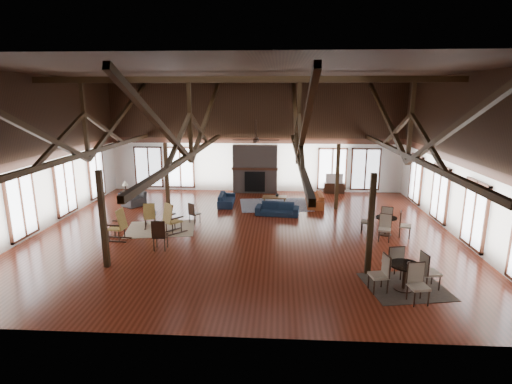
# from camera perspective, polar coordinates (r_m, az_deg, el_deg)

# --- Properties ---
(floor) EXTENTS (16.00, 16.00, 0.00)m
(floor) POSITION_cam_1_polar(r_m,az_deg,el_deg) (15.69, -1.62, -5.71)
(floor) COLOR maroon
(floor) RESTS_ON ground
(ceiling) EXTENTS (16.00, 14.00, 0.02)m
(ceiling) POSITION_cam_1_polar(r_m,az_deg,el_deg) (14.84, -1.78, 16.73)
(ceiling) COLOR black
(ceiling) RESTS_ON wall_back
(wall_back) EXTENTS (16.00, 0.02, 6.00)m
(wall_back) POSITION_cam_1_polar(r_m,az_deg,el_deg) (21.90, -0.08, 7.86)
(wall_back) COLOR white
(wall_back) RESTS_ON floor
(wall_front) EXTENTS (16.00, 0.02, 6.00)m
(wall_front) POSITION_cam_1_polar(r_m,az_deg,el_deg) (8.16, -6.03, -2.00)
(wall_front) COLOR white
(wall_front) RESTS_ON floor
(wall_left) EXTENTS (0.02, 14.00, 6.00)m
(wall_left) POSITION_cam_1_polar(r_m,az_deg,el_deg) (17.59, -28.75, 4.78)
(wall_left) COLOR white
(wall_left) RESTS_ON floor
(wall_right) EXTENTS (0.02, 14.00, 6.00)m
(wall_right) POSITION_cam_1_polar(r_m,az_deg,el_deg) (16.34, 27.57, 4.37)
(wall_right) COLOR white
(wall_right) RESTS_ON floor
(roof_truss) EXTENTS (15.60, 14.07, 3.14)m
(roof_truss) POSITION_cam_1_polar(r_m,az_deg,el_deg) (14.86, -1.73, 9.12)
(roof_truss) COLOR black
(roof_truss) RESTS_ON wall_back
(post_grid) EXTENTS (8.16, 7.16, 3.05)m
(post_grid) POSITION_cam_1_polar(r_m,az_deg,el_deg) (15.26, -1.66, -0.30)
(post_grid) COLOR black
(post_grid) RESTS_ON floor
(fireplace) EXTENTS (2.50, 0.69, 2.60)m
(fireplace) POSITION_cam_1_polar(r_m,az_deg,el_deg) (21.82, -0.13, 3.29)
(fireplace) COLOR #64544C
(fireplace) RESTS_ON floor
(ceiling_fan) EXTENTS (1.60, 1.60, 0.75)m
(ceiling_fan) POSITION_cam_1_polar(r_m,az_deg,el_deg) (13.86, -0.01, 7.58)
(ceiling_fan) COLOR black
(ceiling_fan) RESTS_ON roof_truss
(sofa_navy_front) EXTENTS (1.99, 0.98, 0.56)m
(sofa_navy_front) POSITION_cam_1_polar(r_m,az_deg,el_deg) (17.79, 3.05, -2.44)
(sofa_navy_front) COLOR #132034
(sofa_navy_front) RESTS_ON floor
(sofa_navy_left) EXTENTS (1.85, 0.77, 0.53)m
(sofa_navy_left) POSITION_cam_1_polar(r_m,az_deg,el_deg) (19.54, -4.23, -1.03)
(sofa_navy_left) COLOR #142037
(sofa_navy_left) RESTS_ON floor
(sofa_orange) EXTENTS (2.04, 0.83, 0.59)m
(sofa_orange) POSITION_cam_1_polar(r_m,az_deg,el_deg) (19.56, 8.37, -1.04)
(sofa_orange) COLOR brown
(sofa_orange) RESTS_ON floor
(coffee_table) EXTENTS (1.18, 0.62, 0.44)m
(coffee_table) POSITION_cam_1_polar(r_m,az_deg,el_deg) (19.32, 2.66, -0.81)
(coffee_table) COLOR brown
(coffee_table) RESTS_ON floor
(vase) EXTENTS (0.18, 0.18, 0.18)m
(vase) POSITION_cam_1_polar(r_m,az_deg,el_deg) (19.31, 3.04, -0.37)
(vase) COLOR #B2B2B2
(vase) RESTS_ON coffee_table
(armchair) EXTENTS (1.29, 1.34, 0.66)m
(armchair) POSITION_cam_1_polar(r_m,az_deg,el_deg) (20.21, -17.18, -0.93)
(armchair) COLOR #303033
(armchair) RESTS_ON floor
(side_table_lamp) EXTENTS (0.42, 0.42, 1.09)m
(side_table_lamp) POSITION_cam_1_polar(r_m,az_deg,el_deg) (20.97, -18.09, -0.26)
(side_table_lamp) COLOR black
(side_table_lamp) RESTS_ON floor
(rocking_chair_a) EXTENTS (0.60, 0.87, 1.02)m
(rocking_chair_a) POSITION_cam_1_polar(r_m,az_deg,el_deg) (16.62, -14.94, -3.33)
(rocking_chair_a) COLOR #A0823C
(rocking_chair_a) RESTS_ON floor
(rocking_chair_b) EXTENTS (0.99, 1.03, 1.20)m
(rocking_chair_b) POSITION_cam_1_polar(r_m,az_deg,el_deg) (15.69, -12.07, -3.84)
(rocking_chair_b) COLOR #A0823C
(rocking_chair_b) RESTS_ON floor
(rocking_chair_c) EXTENTS (0.96, 0.58, 1.19)m
(rocking_chair_c) POSITION_cam_1_polar(r_m,az_deg,el_deg) (15.47, -18.99, -4.58)
(rocking_chair_c) COLOR #A0823C
(rocking_chair_c) RESTS_ON floor
(side_chair_a) EXTENTS (0.52, 0.52, 0.88)m
(side_chair_a) POSITION_cam_1_polar(r_m,az_deg,el_deg) (16.76, -8.99, -2.78)
(side_chair_a) COLOR black
(side_chair_a) RESTS_ON floor
(side_chair_b) EXTENTS (0.48, 0.48, 1.09)m
(side_chair_b) POSITION_cam_1_polar(r_m,az_deg,el_deg) (14.04, -13.65, -5.72)
(side_chair_b) COLOR black
(side_chair_b) RESTS_ON floor
(cafe_table_near) EXTENTS (2.01, 2.01, 1.03)m
(cafe_table_near) POSITION_cam_1_polar(r_m,az_deg,el_deg) (11.78, 20.48, -10.67)
(cafe_table_near) COLOR black
(cafe_table_near) RESTS_ON floor
(cafe_table_far) EXTENTS (1.89, 1.89, 0.97)m
(cafe_table_far) POSITION_cam_1_polar(r_m,az_deg,el_deg) (16.01, 18.05, -4.18)
(cafe_table_far) COLOR black
(cafe_table_far) RESTS_ON floor
(cup_near) EXTENTS (0.13, 0.13, 0.09)m
(cup_near) POSITION_cam_1_polar(r_m,az_deg,el_deg) (11.66, 21.04, -9.54)
(cup_near) COLOR #B2B2B2
(cup_near) RESTS_ON cafe_table_near
(cup_far) EXTENTS (0.14, 0.14, 0.09)m
(cup_far) POSITION_cam_1_polar(r_m,az_deg,el_deg) (15.98, 17.72, -3.22)
(cup_far) COLOR #B2B2B2
(cup_far) RESTS_ON cafe_table_far
(tv_console) EXTENTS (1.10, 0.41, 0.55)m
(tv_console) POSITION_cam_1_polar(r_m,az_deg,el_deg) (22.26, 11.08, 0.58)
(tv_console) COLOR black
(tv_console) RESTS_ON floor
(television) EXTENTS (0.93, 0.12, 0.53)m
(television) POSITION_cam_1_polar(r_m,az_deg,el_deg) (22.15, 11.10, 1.95)
(television) COLOR #B2B2B2
(television) RESTS_ON tv_console
(rug_tan) EXTENTS (2.95, 2.49, 0.01)m
(rug_tan) POSITION_cam_1_polar(r_m,az_deg,el_deg) (16.48, -13.46, -5.12)
(rug_tan) COLOR tan
(rug_tan) RESTS_ON floor
(rug_navy) EXTENTS (3.66, 2.94, 0.01)m
(rug_navy) POSITION_cam_1_polar(r_m,az_deg,el_deg) (19.50, 2.77, -1.83)
(rug_navy) COLOR #171C42
(rug_navy) RESTS_ON floor
(rug_dark) EXTENTS (2.41, 2.25, 0.01)m
(rug_dark) POSITION_cam_1_polar(r_m,az_deg,el_deg) (12.17, 20.50, -12.51)
(rug_dark) COLOR black
(rug_dark) RESTS_ON floor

